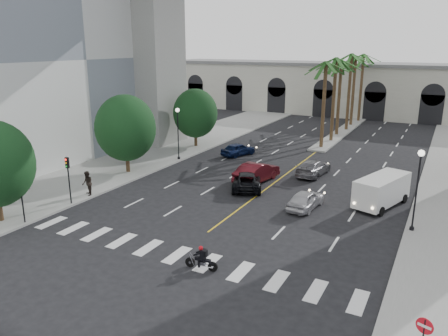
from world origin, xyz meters
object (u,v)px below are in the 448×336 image
Objects in this scene: traffic_signal_near at (20,188)px; car_d at (313,168)px; motorcycle_rider at (202,259)px; car_a at (305,199)px; car_b at (257,172)px; pedestrian_a at (27,179)px; lamp_post_left_far at (178,129)px; do_not_enter_sign at (423,336)px; traffic_signal_far at (68,173)px; car_c at (247,180)px; cargo_van at (382,190)px; lamp_post_right at (417,184)px; pedestrian_b at (87,183)px; car_e at (238,149)px.

traffic_signal_near reaches higher than car_d.
motorcycle_rider is 11.31m from car_a.
car_b is 2.97× the size of pedestrian_a.
lamp_post_left_far is at bearing -7.66° from car_b.
do_not_enter_sign is at bearing -6.99° from traffic_signal_near.
traffic_signal_far is 0.92× the size of car_a.
car_c is at bearing -16.15° from car_a.
car_b is at bearing 57.94° from traffic_signal_near.
traffic_signal_near is 24.85m from cargo_van.
do_not_enter_sign is (24.12, -6.96, -0.70)m from traffic_signal_far.
car_d reaches higher than motorcycle_rider.
car_c is at bearing 99.19° from motorcycle_rider.
car_a is 5.64m from cargo_van.
car_c is 10.45m from cargo_van.
lamp_post_right is 7.71m from car_a.
car_a is at bearing 151.56° from car_b.
lamp_post_right is 25.02m from traffic_signal_near.
lamp_post_left_far reaches higher than pedestrian_b.
motorcycle_rider is (13.49, -18.22, -2.62)m from lamp_post_left_far.
car_d is at bearing 158.63° from cargo_van.
pedestrian_a is at bearing 22.60° from car_a.
do_not_enter_sign is (14.32, -16.58, 1.11)m from car_c.
traffic_signal_far is 17.25m from car_a.
lamp_post_right is 5.04m from cargo_van.
car_c is 17.82m from pedestrian_a.
motorcycle_rider is 0.74× the size of do_not_enter_sign.
lamp_post_right is 2.15× the size of do_not_enter_sign.
traffic_signal_far reaches higher than do_not_enter_sign.
car_e is (4.38, 19.14, -1.83)m from traffic_signal_far.
motorcycle_rider is 0.97× the size of pedestrian_b.
lamp_post_left_far is at bearing -49.68° from car_c.
motorcycle_rider is 0.37× the size of car_c.
pedestrian_b reaches higher than car_a.
lamp_post_left_far is 22.82m from motorcycle_rider.
traffic_signal_far is 2.40m from pedestrian_b.
pedestrian_a is (-15.48, -8.81, 0.32)m from car_c.
car_a is 1.60× the size of do_not_enter_sign.
traffic_signal_near is at bearing -89.69° from lamp_post_left_far.
car_b is at bearing -31.52° from car_a.
pedestrian_a is (-10.06, -18.32, 0.33)m from car_e.
lamp_post_right is 1.05× the size of car_b.
car_a is 2.09× the size of pedestrian_b.
traffic_signal_near is 1.00× the size of traffic_signal_far.
car_a is (2.09, 11.12, 0.07)m from motorcycle_rider.
lamp_post_left_far is 17.31m from car_a.
lamp_post_right is 29.03m from pedestrian_a.
pedestrian_b is at bearing 14.11° from car_c.
lamp_post_right is at bearing 24.82° from traffic_signal_near.
lamp_post_left_far is at bearing 156.34° from do_not_enter_sign.
pedestrian_a reaches higher than car_b.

